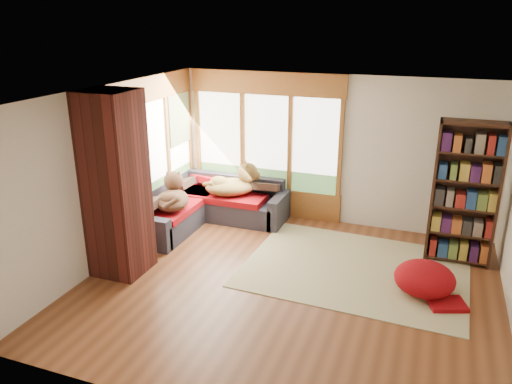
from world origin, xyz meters
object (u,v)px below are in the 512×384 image
Objects in this scene: sectional_sofa at (211,206)px; dog_brindle at (172,190)px; bookshelf at (465,194)px; pouf at (425,278)px; area_rug at (355,268)px; brick_chimney at (116,185)px; dog_tan at (234,178)px.

sectional_sofa is 2.25× the size of dog_brindle.
bookshelf is at bearing 1.81° from sectional_sofa.
sectional_sofa is 3.88m from pouf.
pouf reaches higher than area_rug.
sectional_sofa is (0.45, 2.05, -1.00)m from brick_chimney.
sectional_sofa is 0.70× the size of area_rug.
sectional_sofa reaches higher than area_rug.
sectional_sofa is 2.86m from area_rug.
pouf is 0.81× the size of dog_brindle.
brick_chimney reaches higher than sectional_sofa.
bookshelf reaches higher than dog_tan.
dog_tan is (0.35, 0.25, 0.49)m from sectional_sofa.
brick_chimney reaches higher than bookshelf.
dog_brindle is (-0.74, -0.90, -0.02)m from dog_tan.
brick_chimney is 1.22× the size of bookshelf.
bookshelf is at bearing -105.41° from dog_brindle.
sectional_sofa is at bearing 161.72° from pouf.
dog_brindle is at bearing 87.46° from brick_chimney.
area_rug is 3.21× the size of dog_brindle.
brick_chimney is at bearing -156.55° from bookshelf.
dog_brindle is at bearing 172.10° from pouf.
bookshelf is 2.06× the size of dog_tan.
area_rug is at bearing -116.61° from dog_brindle.
brick_chimney is 1.18× the size of sectional_sofa.
area_rug is 3.95× the size of pouf.
bookshelf is (1.38, 0.79, 1.06)m from area_rug.
brick_chimney is 3.28× the size of pouf.
area_rug is (2.71, -0.86, -0.30)m from sectional_sofa.
pouf is 4.14m from dog_brindle.
brick_chimney reaches higher than area_rug.
dog_tan reaches higher than sectional_sofa.
pouf is at bearing -15.38° from sectional_sofa.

